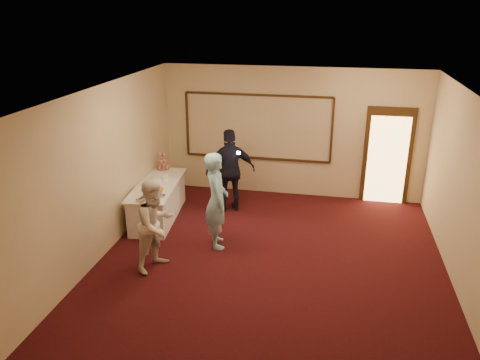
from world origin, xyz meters
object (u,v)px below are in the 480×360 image
woman (156,225)px  guest (231,171)px  buffet_table (158,201)px  cupcake_stand (163,162)px  man (217,200)px  plate_stack_b (165,176)px  pavlova_tray (151,196)px  tart (157,190)px  plate_stack_a (156,180)px

woman → guest: bearing=8.7°
buffet_table → guest: guest is taller
cupcake_stand → man: (1.72, -1.84, -0.01)m
plate_stack_b → buffet_table: bearing=-105.0°
pavlova_tray → cupcake_stand: 1.80m
buffet_table → plate_stack_b: 0.54m
buffet_table → tart: bearing=-69.0°
plate_stack_a → guest: 1.59m
plate_stack_b → cupcake_stand: bearing=113.9°
cupcake_stand → plate_stack_a: (0.20, -0.93, -0.07)m
plate_stack_b → woman: woman is taller
cupcake_stand → tart: (0.36, -1.33, -0.13)m
buffet_table → plate_stack_b: plate_stack_b is taller
pavlova_tray → tart: 0.43m
plate_stack_b → man: (1.43, -1.19, 0.07)m
tart → woman: size_ratio=0.19×
tart → man: size_ratio=0.17×
pavlova_tray → guest: 1.97m
man → pavlova_tray: bearing=65.3°
pavlova_tray → woman: (0.51, -1.06, -0.04)m
guest → tart: bearing=18.7°
buffet_table → tart: size_ratio=7.12×
woman → man: bearing=-15.9°
man → plate_stack_a: bearing=38.3°
plate_stack_b → tart: 0.69m
buffet_table → woman: bearing=-69.5°
pavlova_tray → plate_stack_b: (-0.12, 1.11, -0.01)m
plate_stack_a → tart: (0.16, -0.39, -0.06)m
pavlova_tray → man: bearing=-3.7°
pavlova_tray → woman: woman is taller
buffet_table → man: (1.51, -0.91, 0.52)m
plate_stack_b → tart: plate_stack_b is taller
cupcake_stand → plate_stack_a: size_ratio=2.08×
buffet_table → plate_stack_a: (-0.01, -0.00, 0.47)m
cupcake_stand → woman: (0.91, -2.81, -0.12)m
pavlova_tray → plate_stack_a: size_ratio=2.69×
pavlova_tray → buffet_table: bearing=103.3°
guest → plate_stack_a: bearing=4.2°
pavlova_tray → woman: size_ratio=0.35×
tart → woman: (0.55, -1.48, 0.01)m
tart → guest: guest is taller
cupcake_stand → woman: 2.96m
buffet_table → woman: size_ratio=1.35×
tart → buffet_table: bearing=111.0°
man → woman: man is taller
cupcake_stand → plate_stack_b: (0.29, -0.65, -0.08)m
buffet_table → plate_stack_b: bearing=75.0°
buffet_table → plate_stack_a: 0.47m
plate_stack_b → guest: guest is taller
tart → guest: size_ratio=0.17×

